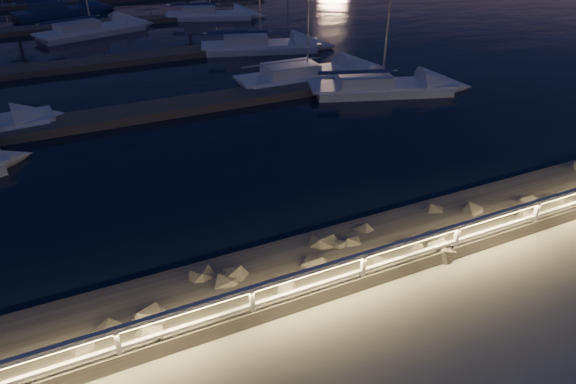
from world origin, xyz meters
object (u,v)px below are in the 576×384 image
sailboat_d (378,86)px  sailboat_k (89,30)px  sailboat_h (304,74)px  sailboat_c (258,45)px  sailboat_g (208,14)px  sailboat_n (58,10)px  guard_rail (326,274)px

sailboat_d → sailboat_k: bearing=139.7°
sailboat_h → sailboat_k: 20.05m
sailboat_c → sailboat_g: 12.16m
sailboat_c → sailboat_d: (2.56, -11.06, -0.03)m
sailboat_n → sailboat_d: bearing=-79.9°
guard_rail → sailboat_g: bearing=76.8°
sailboat_k → sailboat_n: 9.74m
sailboat_c → sailboat_n: sailboat_c is taller
sailboat_c → sailboat_n: size_ratio=1.02×
sailboat_h → sailboat_g: bearing=88.8°
guard_rail → sailboat_h: 19.43m
sailboat_c → sailboat_h: 7.50m
sailboat_d → sailboat_k: sailboat_k is taller
guard_rail → sailboat_n: sailboat_n is taller
sailboat_k → sailboat_g: bearing=-6.5°
guard_rail → sailboat_c: size_ratio=3.18×
guard_rail → sailboat_g: sailboat_g is taller
sailboat_c → sailboat_g: bearing=105.8°
sailboat_d → sailboat_h: sailboat_h is taller
guard_rail → sailboat_d: bearing=51.8°
guard_rail → sailboat_n: bearing=94.1°
sailboat_n → guard_rail: bearing=-100.7°
sailboat_g → sailboat_k: sailboat_k is taller
sailboat_g → sailboat_k: 10.57m
sailboat_g → guard_rail: bearing=-83.1°
sailboat_g → sailboat_n: 14.04m
sailboat_h → sailboat_n: 29.39m
sailboat_h → sailboat_c: bearing=88.6°
sailboat_c → sailboat_d: bearing=-59.9°
sailboat_k → sailboat_n: bearing=80.9°
sailboat_k → guard_rail: bearing=-105.9°
sailboat_g → sailboat_d: bearing=-64.3°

